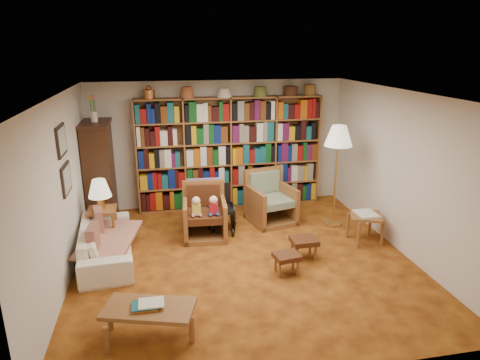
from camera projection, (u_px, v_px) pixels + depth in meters
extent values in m
plane|color=#AA601A|center=(244.00, 259.00, 6.56)|extent=(5.00, 5.00, 0.00)
plane|color=silver|center=(244.00, 94.00, 5.80)|extent=(5.00, 5.00, 0.00)
plane|color=silver|center=(219.00, 144.00, 8.52)|extent=(5.00, 0.00, 5.00)
plane|color=silver|center=(300.00, 265.00, 3.84)|extent=(5.00, 0.00, 5.00)
plane|color=silver|center=(61.00, 193.00, 5.72)|extent=(0.00, 5.00, 5.00)
plane|color=silver|center=(401.00, 172.00, 6.64)|extent=(0.00, 5.00, 5.00)
cube|color=brown|center=(230.00, 153.00, 8.45)|extent=(3.60, 0.30, 2.20)
cube|color=#3A1E10|center=(100.00, 174.00, 7.74)|extent=(0.45, 0.90, 1.80)
cube|color=#3A1E10|center=(95.00, 124.00, 7.46)|extent=(0.50, 0.95, 0.06)
cylinder|color=white|center=(94.00, 117.00, 7.42)|extent=(0.12, 0.12, 0.18)
cube|color=black|center=(61.00, 140.00, 5.81)|extent=(0.03, 0.52, 0.42)
cube|color=gray|center=(62.00, 140.00, 5.81)|extent=(0.01, 0.44, 0.34)
cube|color=black|center=(66.00, 179.00, 5.97)|extent=(0.03, 0.52, 0.42)
cube|color=gray|center=(67.00, 179.00, 5.98)|extent=(0.01, 0.44, 0.34)
imported|color=white|center=(106.00, 242.00, 6.52)|extent=(1.92, 0.88, 0.55)
cube|color=beige|center=(110.00, 240.00, 6.52)|extent=(0.97, 1.47, 0.04)
cube|color=maroon|center=(99.00, 223.00, 6.77)|extent=(0.19, 0.40, 0.39)
cube|color=maroon|center=(93.00, 242.00, 6.11)|extent=(0.14, 0.40, 0.39)
cube|color=brown|center=(102.00, 210.00, 6.92)|extent=(0.45, 0.45, 0.04)
cylinder|color=brown|center=(90.00, 233.00, 6.81)|extent=(0.05, 0.05, 0.56)
cylinder|color=brown|center=(114.00, 231.00, 6.88)|extent=(0.05, 0.05, 0.56)
cylinder|color=brown|center=(93.00, 224.00, 7.16)|extent=(0.05, 0.05, 0.56)
cylinder|color=brown|center=(116.00, 222.00, 7.22)|extent=(0.05, 0.05, 0.56)
cylinder|color=gold|center=(101.00, 203.00, 6.89)|extent=(0.12, 0.12, 0.20)
cone|color=beige|center=(99.00, 188.00, 6.81)|extent=(0.37, 0.37, 0.29)
cube|color=brown|center=(205.00, 234.00, 7.33)|extent=(0.78, 0.80, 0.08)
cube|color=brown|center=(185.00, 220.00, 7.19)|extent=(0.12, 0.76, 0.64)
cube|color=brown|center=(224.00, 218.00, 7.31)|extent=(0.12, 0.76, 0.64)
cube|color=brown|center=(202.00, 205.00, 7.52)|extent=(0.73, 0.13, 0.91)
cube|color=#4C2614|center=(205.00, 215.00, 7.19)|extent=(0.61, 0.67, 0.12)
cube|color=#4C2614|center=(203.00, 195.00, 7.39)|extent=(0.57, 0.14, 0.38)
cube|color=#AD2E67|center=(202.00, 190.00, 7.47)|extent=(0.57, 0.10, 0.40)
cube|color=brown|center=(271.00, 220.00, 7.94)|extent=(0.92, 0.94, 0.08)
cube|color=brown|center=(253.00, 206.00, 7.79)|extent=(0.26, 0.78, 0.67)
cube|color=brown|center=(289.00, 203.00, 7.91)|extent=(0.26, 0.78, 0.67)
cube|color=brown|center=(266.00, 192.00, 8.14)|extent=(0.76, 0.26, 0.95)
cube|color=gray|center=(272.00, 201.00, 7.80)|extent=(0.73, 0.78, 0.13)
cube|color=gray|center=(268.00, 182.00, 8.00)|extent=(0.60, 0.24, 0.40)
cube|color=black|center=(221.00, 210.00, 7.43)|extent=(0.45, 0.45, 0.05)
cube|color=black|center=(219.00, 194.00, 7.54)|extent=(0.40, 0.10, 0.40)
cylinder|color=black|center=(208.00, 217.00, 7.52)|extent=(0.03, 0.50, 0.50)
cylinder|color=black|center=(233.00, 215.00, 7.60)|extent=(0.03, 0.50, 0.50)
cylinder|color=black|center=(214.00, 234.00, 7.26)|extent=(0.03, 0.14, 0.14)
cylinder|color=black|center=(233.00, 232.00, 7.32)|extent=(0.03, 0.14, 0.14)
cylinder|color=gold|center=(333.00, 224.00, 7.82)|extent=(0.31, 0.31, 0.03)
cylinder|color=gold|center=(335.00, 185.00, 7.59)|extent=(0.03, 0.03, 1.55)
cone|color=beige|center=(339.00, 136.00, 7.32)|extent=(0.49, 0.49, 0.35)
cube|color=brown|center=(366.00, 216.00, 7.01)|extent=(0.64, 0.64, 0.04)
cylinder|color=brown|center=(359.00, 236.00, 6.85)|extent=(0.05, 0.05, 0.44)
cylinder|color=brown|center=(382.00, 233.00, 6.93)|extent=(0.05, 0.05, 0.44)
cylinder|color=brown|center=(347.00, 225.00, 7.24)|extent=(0.05, 0.05, 0.44)
cylinder|color=brown|center=(370.00, 223.00, 7.32)|extent=(0.05, 0.05, 0.44)
cube|color=silver|center=(366.00, 214.00, 7.00)|extent=(0.42, 0.46, 0.03)
cube|color=#4C2614|center=(287.00, 256.00, 6.08)|extent=(0.40, 0.35, 0.07)
cylinder|color=brown|center=(280.00, 270.00, 6.00)|extent=(0.04, 0.04, 0.23)
cylinder|color=brown|center=(298.00, 269.00, 6.05)|extent=(0.04, 0.04, 0.23)
cylinder|color=brown|center=(276.00, 263.00, 6.20)|extent=(0.04, 0.04, 0.23)
cylinder|color=brown|center=(293.00, 261.00, 6.25)|extent=(0.04, 0.04, 0.23)
cube|color=#4C2614|center=(304.00, 241.00, 6.50)|extent=(0.40, 0.34, 0.08)
cylinder|color=brown|center=(297.00, 255.00, 6.41)|extent=(0.04, 0.04, 0.25)
cylinder|color=brown|center=(315.00, 253.00, 6.47)|extent=(0.04, 0.04, 0.25)
cylinder|color=brown|center=(292.00, 248.00, 6.63)|extent=(0.04, 0.04, 0.25)
cylinder|color=brown|center=(310.00, 246.00, 6.69)|extent=(0.04, 0.04, 0.25)
cube|color=brown|center=(149.00, 309.00, 4.73)|extent=(1.09, 0.76, 0.05)
cylinder|color=brown|center=(106.00, 340.00, 4.51)|extent=(0.06, 0.06, 0.33)
cylinder|color=brown|center=(192.00, 330.00, 4.68)|extent=(0.06, 0.06, 0.33)
cylinder|color=brown|center=(110.00, 317.00, 4.89)|extent=(0.06, 0.06, 0.33)
cylinder|color=brown|center=(189.00, 308.00, 5.06)|extent=(0.06, 0.06, 0.33)
cube|color=brown|center=(149.00, 305.00, 4.71)|extent=(0.33, 0.29, 0.05)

